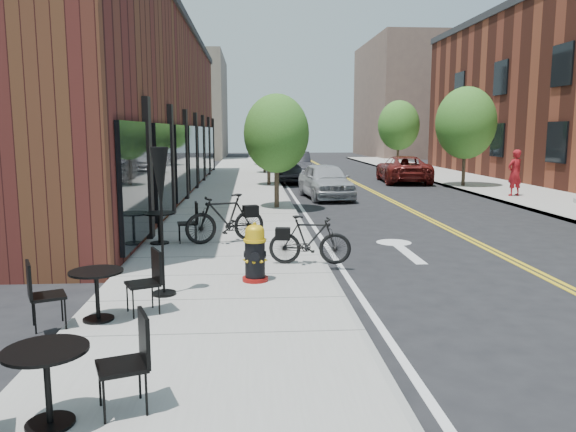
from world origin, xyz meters
name	(u,v)px	position (x,y,z in m)	size (l,w,h in m)	color
ground	(332,279)	(0.00, 0.00, 0.00)	(120.00, 120.00, 0.00)	black
sidewalk_near	(236,205)	(-2.00, 10.00, 0.06)	(4.00, 70.00, 0.12)	#9E9B93
sidewalk_far	(560,202)	(10.00, 10.00, 0.06)	(4.00, 70.00, 0.12)	#9E9B93
building_near	(128,111)	(-6.50, 14.00, 3.50)	(5.00, 28.00, 7.00)	#491917
bg_building_left	(185,108)	(-8.00, 48.00, 5.00)	(8.00, 14.00, 10.00)	#726656
bg_building_right	(414,99)	(16.00, 50.00, 6.00)	(10.00, 16.00, 12.00)	brown
tree_near_a	(277,134)	(-0.60, 9.00, 2.60)	(2.20, 2.20, 3.81)	#382B1E
tree_near_b	(269,130)	(-0.60, 17.00, 2.71)	(2.30, 2.30, 3.98)	#382B1E
tree_near_c	(264,134)	(-0.60, 25.00, 2.53)	(2.10, 2.10, 3.67)	#382B1E
tree_near_d	(262,129)	(-0.60, 33.00, 2.79)	(2.40, 2.40, 4.11)	#382B1E
tree_far_b	(466,123)	(8.60, 16.00, 3.06)	(2.80, 2.80, 4.62)	#382B1E
tree_far_c	(399,125)	(8.60, 28.00, 3.06)	(2.80, 2.80, 4.62)	#382B1E
fire_hydrant	(255,253)	(-1.42, -0.47, 0.61)	(0.50, 0.50, 1.03)	maroon
bicycle_left	(225,218)	(-2.08, 2.96, 0.69)	(0.53, 1.89, 1.14)	black
bicycle_right	(310,240)	(-0.34, 0.70, 0.60)	(0.45, 1.60, 0.96)	black
bistro_set_a	(47,375)	(-3.28, -5.19, 0.58)	(1.75, 0.99, 0.92)	black
bistro_set_b	(97,288)	(-3.60, -2.37, 0.58)	(1.70, 1.09, 0.91)	black
bistro_set_c	(159,223)	(-3.60, 2.95, 0.59)	(1.78, 0.87, 0.94)	black
patio_umbrella	(161,190)	(-2.88, -1.20, 1.80)	(0.38, 0.38, 2.34)	black
parked_car_a	(326,181)	(1.52, 12.35, 0.72)	(1.69, 4.20, 1.43)	#A2A5AA
parked_car_b	(294,167)	(0.80, 19.72, 0.80)	(1.69, 4.84, 1.60)	black
parked_car_c	(283,159)	(0.80, 29.78, 0.72)	(2.02, 4.97, 1.44)	silver
parked_car_far	(403,169)	(6.53, 19.07, 0.70)	(2.32, 5.04, 1.40)	maroon
pedestrian	(515,173)	(9.04, 11.75, 1.04)	(0.67, 0.44, 1.85)	maroon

